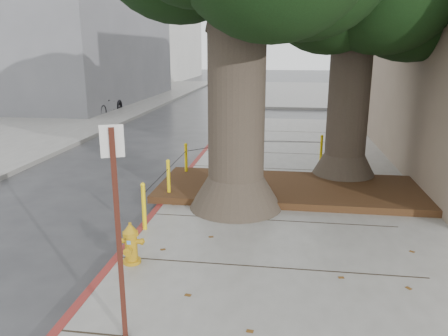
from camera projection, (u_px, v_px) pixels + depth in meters
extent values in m
plane|color=#28282B|center=(235.00, 273.00, 7.11)|extent=(140.00, 140.00, 0.00)
cube|color=slate|center=(353.00, 93.00, 34.91)|extent=(16.00, 20.00, 0.15)
cube|color=maroon|center=(159.00, 209.00, 9.75)|extent=(0.14, 26.00, 0.16)
cube|color=black|center=(290.00, 189.00, 10.65)|extent=(6.40, 2.60, 0.16)
cube|color=slate|center=(48.00, 9.00, 28.57)|extent=(12.00, 16.00, 12.00)
cube|color=silver|center=(135.00, 13.00, 50.40)|extent=(12.00, 18.00, 15.00)
cone|color=#4C3F33|center=(236.00, 191.00, 9.60)|extent=(2.04, 2.04, 0.70)
cylinder|color=#4C3F33|center=(236.00, 99.00, 9.06)|extent=(1.20, 1.20, 4.22)
cone|color=#4C3F33|center=(343.00, 166.00, 11.63)|extent=(1.77, 1.77, 0.70)
cylinder|color=#4C3F33|center=(349.00, 98.00, 11.14)|extent=(1.04, 1.04, 3.84)
cylinder|color=yellow|center=(144.00, 207.00, 8.36)|extent=(0.08, 0.08, 0.90)
sphere|color=yellow|center=(143.00, 185.00, 8.24)|extent=(0.09, 0.09, 0.09)
cylinder|color=yellow|center=(169.00, 180.00, 10.08)|extent=(0.08, 0.08, 0.90)
sphere|color=yellow|center=(168.00, 161.00, 9.96)|extent=(0.09, 0.09, 0.09)
cylinder|color=yellow|center=(186.00, 161.00, 11.79)|extent=(0.08, 0.08, 0.90)
sphere|color=yellow|center=(186.00, 145.00, 11.67)|extent=(0.09, 0.09, 0.09)
cylinder|color=yellow|center=(246.00, 150.00, 13.02)|extent=(0.08, 0.08, 0.90)
sphere|color=yellow|center=(247.00, 136.00, 12.90)|extent=(0.09, 0.09, 0.09)
cylinder|color=yellow|center=(321.00, 151.00, 12.91)|extent=(0.08, 0.08, 0.90)
sphere|color=yellow|center=(322.00, 136.00, 12.79)|extent=(0.09, 0.09, 0.09)
cylinder|color=black|center=(157.00, 180.00, 9.14)|extent=(0.02, 1.80, 0.02)
cylinder|color=black|center=(178.00, 159.00, 10.86)|extent=(0.02, 1.80, 0.02)
cylinder|color=black|center=(218.00, 146.00, 12.33)|extent=(1.51, 1.51, 0.02)
cylinder|color=black|center=(284.00, 142.00, 12.89)|extent=(2.20, 0.22, 0.02)
cylinder|color=gold|center=(132.00, 261.00, 7.14)|extent=(0.30, 0.30, 0.05)
cylinder|color=gold|center=(131.00, 247.00, 7.08)|extent=(0.21, 0.21, 0.46)
cylinder|color=gold|center=(130.00, 234.00, 7.02)|extent=(0.27, 0.27, 0.06)
cone|color=gold|center=(130.00, 229.00, 6.99)|extent=(0.25, 0.25, 0.13)
cylinder|color=gold|center=(130.00, 224.00, 6.97)|extent=(0.05, 0.05, 0.05)
cylinder|color=gold|center=(124.00, 241.00, 7.06)|extent=(0.13, 0.09, 0.08)
cylinder|color=gold|center=(138.00, 241.00, 7.04)|extent=(0.13, 0.09, 0.08)
cylinder|color=gold|center=(129.00, 250.00, 6.97)|extent=(0.12, 0.13, 0.12)
cube|color=#5999D8|center=(129.00, 243.00, 6.95)|extent=(0.06, 0.01, 0.06)
cube|color=#471911|center=(119.00, 238.00, 5.01)|extent=(0.08, 0.08, 2.58)
cube|color=silver|center=(112.00, 141.00, 4.71)|extent=(0.25, 0.12, 0.36)
imported|color=#B8B8BE|center=(364.00, 103.00, 24.47)|extent=(3.50, 1.47, 1.19)
imported|color=black|center=(100.00, 103.00, 24.61)|extent=(1.61, 3.83, 1.10)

